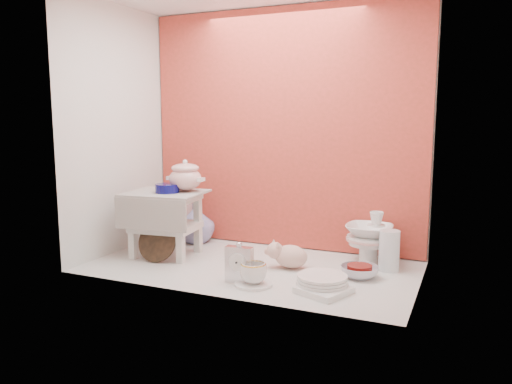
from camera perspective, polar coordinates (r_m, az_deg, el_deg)
ground at (r=2.84m, az=-0.54°, el=-8.44°), size 1.80×1.80×0.00m
niche_shell at (r=2.88m, az=0.92°, el=10.54°), size 1.86×1.03×1.53m
step_stool at (r=3.06m, az=-10.19°, el=-3.58°), size 0.49×0.43×0.39m
soup_tureen at (r=3.02m, az=-8.02°, el=1.87°), size 0.31×0.31×0.19m
cobalt_bowl at (r=3.00m, az=-10.04°, el=0.42°), size 0.17×0.17×0.05m
floral_platter at (r=3.39m, az=-9.03°, el=-2.77°), size 0.37×0.20×0.34m
blue_white_vase at (r=3.37m, az=-6.86°, el=-3.50°), size 0.28×0.28×0.26m
lacquer_tray at (r=2.97m, az=-11.14°, el=-5.49°), size 0.25×0.11×0.23m
mantel_clock at (r=2.55m, az=-1.91°, el=-8.02°), size 0.14×0.05×0.20m
plush_pig at (r=2.79m, az=3.99°, el=-7.26°), size 0.25×0.18×0.14m
teacup_saucer at (r=2.53m, az=-0.30°, el=-10.42°), size 0.23×0.23×0.01m
gold_rim_teacup at (r=2.51m, az=-0.30°, el=-9.16°), size 0.17×0.17×0.10m
lattice_dish at (r=2.45m, az=7.70°, el=-10.97°), size 0.28×0.28×0.03m
dinner_plate_stack at (r=2.48m, az=7.52°, el=-10.12°), size 0.32×0.32×0.07m
crystal_bowl at (r=2.70m, az=11.66°, el=-8.86°), size 0.25×0.25×0.06m
clear_glass_vase at (r=2.83m, az=14.87°, el=-6.44°), size 0.13×0.13×0.22m
porcelain_tower at (r=2.94m, az=12.71°, el=-4.99°), size 0.31×0.31×0.30m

